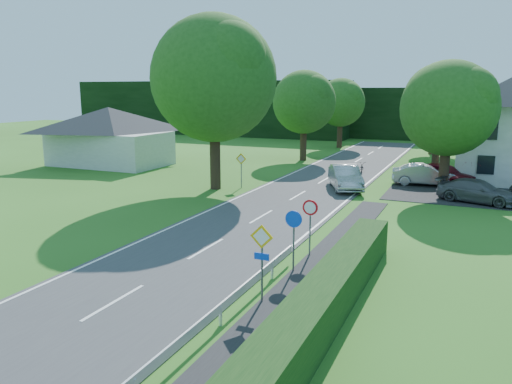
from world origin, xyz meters
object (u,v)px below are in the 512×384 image
at_px(parked_car_red, 443,174).
at_px(parked_car_silver_a, 425,175).
at_px(parasol, 470,172).
at_px(streetlight, 442,124).
at_px(motorcycle, 362,167).
at_px(parked_car_grey, 477,191).
at_px(moving_car, 345,177).

relative_size(parked_car_red, parked_car_silver_a, 1.01).
height_order(parked_car_silver_a, parasol, parasol).
bearing_deg(parked_car_red, parasol, -39.71).
distance_m(streetlight, parked_car_silver_a, 3.93).
bearing_deg(parasol, motorcycle, 162.66).
bearing_deg(parasol, parked_car_grey, -84.63).
height_order(moving_car, parasol, parasol).
height_order(streetlight, moving_car, streetlight).
bearing_deg(streetlight, parasol, 51.21).
bearing_deg(parked_car_grey, parked_car_red, 39.73).
height_order(parked_car_red, parasol, parasol).
bearing_deg(parked_car_red, moving_car, 156.48).
height_order(moving_car, motorcycle, moving_car).
relative_size(moving_car, parasol, 2.41).
distance_m(motorcycle, parked_car_red, 7.22).
relative_size(moving_car, parked_car_grey, 1.06).
bearing_deg(streetlight, motorcycle, 141.58).
bearing_deg(parasol, moving_car, -146.51).
relative_size(streetlight, parked_car_grey, 1.71).
distance_m(parked_car_silver_a, parked_car_grey, 5.67).
bearing_deg(parked_car_silver_a, parked_car_red, -64.83).
bearing_deg(moving_car, parked_car_red, 13.44).
bearing_deg(parked_car_grey, moving_car, 100.70).
height_order(motorcycle, parked_car_silver_a, parked_car_silver_a).
xyz_separation_m(moving_car, motorcycle, (-0.47, 7.67, -0.37)).
distance_m(motorcycle, parked_car_grey, 12.18).
distance_m(parked_car_silver_a, parasol, 3.22).
relative_size(motorcycle, parked_car_red, 0.37).
distance_m(streetlight, moving_car, 7.34).
bearing_deg(parked_car_silver_a, moving_car, 119.17).
bearing_deg(motorcycle, parked_car_red, -38.60).
bearing_deg(motorcycle, moving_car, -98.70).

